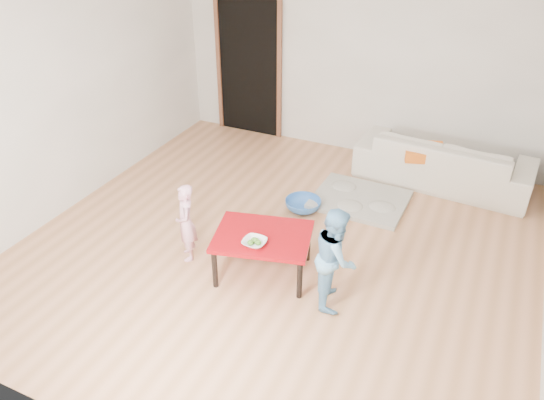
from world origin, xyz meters
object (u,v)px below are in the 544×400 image
Objects in this scene: bowl at (254,242)px; child_blue at (336,257)px; red_table at (263,254)px; child_pink at (186,223)px; basin at (303,205)px; sofa at (444,161)px.

bowl is 0.74m from child_blue.
child_blue is (0.73, -0.08, 0.26)m from red_table.
child_pink is (-0.78, -0.08, 0.18)m from red_table.
child_blue reaches higher than basin.
red_table is (-1.23, -2.53, -0.08)m from sofa.
red_table is at bearing -86.31° from basin.
sofa reaches higher than red_table.
red_table is at bearing 90.57° from bowl.
red_table is 2.15× the size of basin.
bowl is (0.00, -0.17, 0.25)m from red_table.
basin is at bearing 49.38° from sofa.
bowl is 0.52× the size of basin.
bowl is at bearing 69.64° from sofa.
basin is at bearing 93.69° from red_table.
child_blue reaches higher than red_table.
sofa is at bearing -28.58° from child_blue.
red_table is 1.09× the size of child_pink.
sofa is at bearing 45.29° from basin.
sofa is 2.67m from child_blue.
child_pink is at bearing 72.29° from child_blue.
red_table is at bearing 65.83° from child_blue.
red_table is at bearing 68.16° from sofa.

